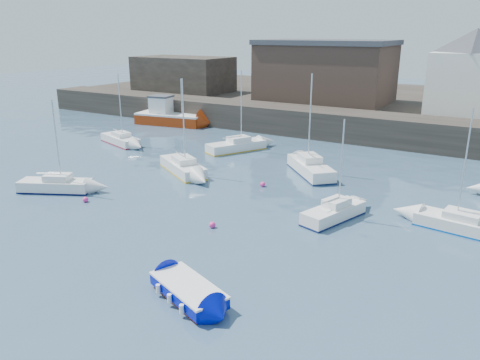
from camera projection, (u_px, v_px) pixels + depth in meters
The scene contains 18 objects.
water at pixel (116, 271), 23.37m from camera, with size 220.00×220.00×0.00m, color #2D4760.
quay_wall at pixel (348, 126), 51.47m from camera, with size 90.00×5.00×3.00m, color #28231E.
land_strip at pixel (389, 105), 66.19m from camera, with size 90.00×32.00×2.80m, color #28231E.
bldg_east_d at pixel (472, 71), 49.58m from camera, with size 11.14×11.14×8.95m.
warehouse at pixel (325, 71), 59.39m from camera, with size 16.40×10.40×7.60m.
bldg_west at pixel (183, 74), 69.78m from camera, with size 14.00×8.00×5.00m.
blue_dinghy at pixel (188, 291), 20.80m from camera, with size 4.41×3.09×0.77m.
fishing_boat at pixel (169, 116), 59.68m from camera, with size 9.25×4.73×5.84m.
sailboat_a at pixel (56, 185), 34.85m from camera, with size 5.48×3.87×6.87m.
sailboat_b at pixel (183, 167), 39.48m from camera, with size 6.26×4.84×7.89m.
sailboat_c at pixel (334, 212), 29.62m from camera, with size 2.93×5.09×6.39m.
sailboat_d at pixel (466, 225), 27.80m from camera, with size 5.97×2.60×7.37m.
sailboat_e at pixel (121, 139), 49.49m from camera, with size 5.99×3.52×7.35m.
sailboat_f at pixel (310, 167), 39.03m from camera, with size 5.83×5.96×8.22m.
sailboat_h at pixel (236, 146), 46.65m from camera, with size 4.51×6.31×7.84m.
buoy_near at pixel (86, 202), 32.81m from camera, with size 0.39×0.39×0.39m, color #FD3191.
buoy_mid at pixel (212, 228), 28.53m from camera, with size 0.40×0.40×0.40m, color #FD3191.
buoy_far at pixel (263, 187), 36.05m from camera, with size 0.40×0.40×0.40m, color #FD3191.
Camera 1 is at (16.07, -14.68, 11.46)m, focal length 35.00 mm.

